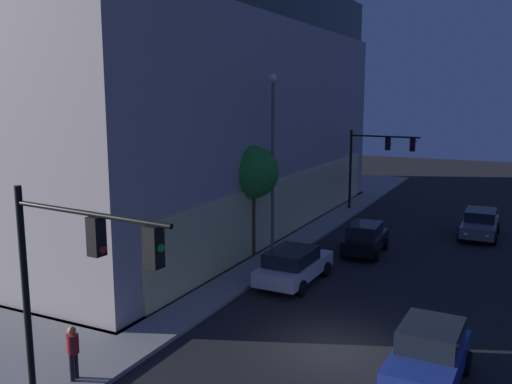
{
  "coord_description": "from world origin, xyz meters",
  "views": [
    {
      "loc": [
        -16.63,
        -5.29,
        8.35
      ],
      "look_at": [
        5.94,
        5.76,
        3.95
      ],
      "focal_mm": 38.67,
      "sensor_mm": 36.0,
      "label": 1
    }
  ],
  "objects_px": {
    "traffic_light_near_corner": "(74,265)",
    "street_lamp_sidewalk": "(273,146)",
    "pedestrian_waiting": "(73,348)",
    "car_white": "(294,265)",
    "car_blue": "(429,355)",
    "car_grey": "(480,223)",
    "car_black": "(365,238)",
    "traffic_light_far_corner": "(377,154)",
    "sidewalk_tree": "(253,173)",
    "modern_building": "(90,104)"
  },
  "relations": [
    {
      "from": "traffic_light_near_corner",
      "to": "car_grey",
      "type": "relative_size",
      "value": 1.28
    },
    {
      "from": "traffic_light_near_corner",
      "to": "street_lamp_sidewalk",
      "type": "bearing_deg",
      "value": 7.54
    },
    {
      "from": "street_lamp_sidewalk",
      "to": "traffic_light_near_corner",
      "type": "bearing_deg",
      "value": -172.46
    },
    {
      "from": "car_blue",
      "to": "car_grey",
      "type": "distance_m",
      "value": 19.02
    },
    {
      "from": "traffic_light_near_corner",
      "to": "car_blue",
      "type": "distance_m",
      "value": 10.29
    },
    {
      "from": "modern_building",
      "to": "sidewalk_tree",
      "type": "bearing_deg",
      "value": -108.73
    },
    {
      "from": "street_lamp_sidewalk",
      "to": "modern_building",
      "type": "bearing_deg",
      "value": 73.47
    },
    {
      "from": "street_lamp_sidewalk",
      "to": "pedestrian_waiting",
      "type": "distance_m",
      "value": 14.92
    },
    {
      "from": "car_black",
      "to": "sidewalk_tree",
      "type": "bearing_deg",
      "value": 123.0
    },
    {
      "from": "street_lamp_sidewalk",
      "to": "car_black",
      "type": "xyz_separation_m",
      "value": [
        2.92,
        -4.12,
        -4.99
      ]
    },
    {
      "from": "traffic_light_near_corner",
      "to": "car_grey",
      "type": "height_order",
      "value": "traffic_light_near_corner"
    },
    {
      "from": "car_blue",
      "to": "car_black",
      "type": "xyz_separation_m",
      "value": [
        12.48,
        5.23,
        -0.03
      ]
    },
    {
      "from": "street_lamp_sidewalk",
      "to": "sidewalk_tree",
      "type": "xyz_separation_m",
      "value": [
        -0.37,
        0.95,
        -1.37
      ]
    },
    {
      "from": "street_lamp_sidewalk",
      "to": "traffic_light_far_corner",
      "type": "bearing_deg",
      "value": -8.27
    },
    {
      "from": "traffic_light_near_corner",
      "to": "pedestrian_waiting",
      "type": "bearing_deg",
      "value": 48.49
    },
    {
      "from": "modern_building",
      "to": "pedestrian_waiting",
      "type": "height_order",
      "value": "modern_building"
    },
    {
      "from": "modern_building",
      "to": "street_lamp_sidewalk",
      "type": "bearing_deg",
      "value": -106.53
    },
    {
      "from": "car_black",
      "to": "modern_building",
      "type": "bearing_deg",
      "value": 84.61
    },
    {
      "from": "sidewalk_tree",
      "to": "modern_building",
      "type": "bearing_deg",
      "value": 71.27
    },
    {
      "from": "modern_building",
      "to": "street_lamp_sidewalk",
      "type": "xyz_separation_m",
      "value": [
        -4.85,
        -16.35,
        -1.88
      ]
    },
    {
      "from": "traffic_light_near_corner",
      "to": "car_white",
      "type": "distance_m",
      "value": 13.39
    },
    {
      "from": "traffic_light_near_corner",
      "to": "car_black",
      "type": "distance_m",
      "value": 19.33
    },
    {
      "from": "pedestrian_waiting",
      "to": "car_white",
      "type": "xyz_separation_m",
      "value": [
        11.08,
        -2.39,
        -0.28
      ]
    },
    {
      "from": "traffic_light_near_corner",
      "to": "modern_building",
      "type": "bearing_deg",
      "value": 41.57
    },
    {
      "from": "car_black",
      "to": "traffic_light_far_corner",
      "type": "bearing_deg",
      "value": 11.37
    },
    {
      "from": "traffic_light_far_corner",
      "to": "car_white",
      "type": "distance_m",
      "value": 17.02
    },
    {
      "from": "traffic_light_far_corner",
      "to": "street_lamp_sidewalk",
      "type": "height_order",
      "value": "street_lamp_sidewalk"
    },
    {
      "from": "car_blue",
      "to": "car_grey",
      "type": "height_order",
      "value": "car_blue"
    },
    {
      "from": "pedestrian_waiting",
      "to": "car_black",
      "type": "distance_m",
      "value": 17.55
    },
    {
      "from": "traffic_light_far_corner",
      "to": "car_blue",
      "type": "distance_m",
      "value": 24.53
    },
    {
      "from": "car_blue",
      "to": "traffic_light_far_corner",
      "type": "bearing_deg",
      "value": 17.68
    },
    {
      "from": "traffic_light_far_corner",
      "to": "sidewalk_tree",
      "type": "bearing_deg",
      "value": 168.17
    },
    {
      "from": "traffic_light_near_corner",
      "to": "traffic_light_far_corner",
      "type": "relative_size",
      "value": 1.05
    },
    {
      "from": "street_lamp_sidewalk",
      "to": "car_white",
      "type": "xyz_separation_m",
      "value": [
        -3.07,
        -2.45,
        -5.02
      ]
    },
    {
      "from": "sidewalk_tree",
      "to": "car_black",
      "type": "bearing_deg",
      "value": -57.0
    },
    {
      "from": "modern_building",
      "to": "car_black",
      "type": "height_order",
      "value": "modern_building"
    },
    {
      "from": "street_lamp_sidewalk",
      "to": "pedestrian_waiting",
      "type": "relative_size",
      "value": 5.66
    },
    {
      "from": "street_lamp_sidewalk",
      "to": "car_blue",
      "type": "distance_m",
      "value": 14.26
    },
    {
      "from": "car_blue",
      "to": "car_white",
      "type": "height_order",
      "value": "car_blue"
    },
    {
      "from": "traffic_light_near_corner",
      "to": "car_white",
      "type": "bearing_deg",
      "value": -1.5
    },
    {
      "from": "modern_building",
      "to": "car_blue",
      "type": "bearing_deg",
      "value": -119.28
    },
    {
      "from": "traffic_light_near_corner",
      "to": "car_black",
      "type": "bearing_deg",
      "value": -6.06
    },
    {
      "from": "pedestrian_waiting",
      "to": "sidewalk_tree",
      "type": "bearing_deg",
      "value": 4.21
    },
    {
      "from": "sidewalk_tree",
      "to": "car_white",
      "type": "relative_size",
      "value": 1.19
    },
    {
      "from": "traffic_light_far_corner",
      "to": "car_blue",
      "type": "relative_size",
      "value": 1.39
    },
    {
      "from": "traffic_light_near_corner",
      "to": "sidewalk_tree",
      "type": "relative_size",
      "value": 1.05
    },
    {
      "from": "sidewalk_tree",
      "to": "car_grey",
      "type": "distance_m",
      "value": 14.69
    },
    {
      "from": "car_white",
      "to": "sidewalk_tree",
      "type": "bearing_deg",
      "value": 51.54
    },
    {
      "from": "street_lamp_sidewalk",
      "to": "car_grey",
      "type": "bearing_deg",
      "value": -44.65
    },
    {
      "from": "modern_building",
      "to": "car_black",
      "type": "bearing_deg",
      "value": -95.39
    }
  ]
}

